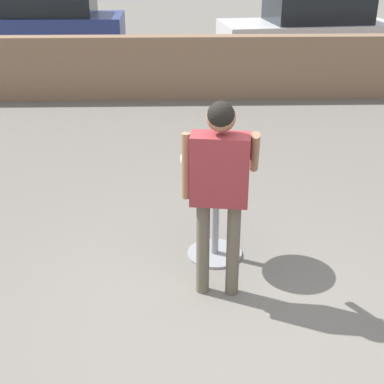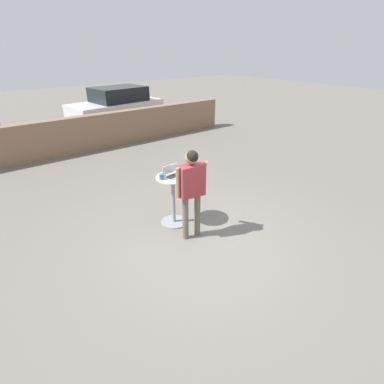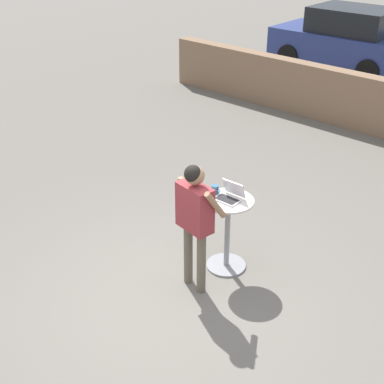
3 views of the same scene
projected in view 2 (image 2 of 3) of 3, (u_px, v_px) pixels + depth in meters
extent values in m
plane|color=slate|center=(203.00, 246.00, 5.33)|extent=(50.00, 50.00, 0.00)
cube|color=#84664C|center=(73.00, 135.00, 9.75)|extent=(12.17, 0.35, 1.16)
cylinder|color=gray|center=(174.00, 222.00, 6.04)|extent=(0.52, 0.52, 0.03)
cylinder|color=gray|center=(173.00, 200.00, 5.82)|extent=(0.07, 0.07, 0.95)
cylinder|color=beige|center=(173.00, 177.00, 5.61)|extent=(0.64, 0.64, 0.02)
cube|color=silver|center=(174.00, 177.00, 5.58)|extent=(0.32, 0.22, 0.02)
cube|color=black|center=(174.00, 176.00, 5.57)|extent=(0.28, 0.17, 0.00)
cube|color=silver|center=(169.00, 169.00, 5.62)|extent=(0.31, 0.09, 0.20)
cube|color=white|center=(169.00, 169.00, 5.62)|extent=(0.29, 0.07, 0.18)
cylinder|color=#336084|center=(162.00, 177.00, 5.46)|extent=(0.09, 0.09, 0.11)
torus|color=#336084|center=(165.00, 176.00, 5.50)|extent=(0.05, 0.01, 0.05)
cylinder|color=brown|center=(185.00, 218.00, 5.37)|extent=(0.11, 0.11, 0.85)
cylinder|color=brown|center=(197.00, 214.00, 5.48)|extent=(0.11, 0.11, 0.85)
cube|color=maroon|center=(191.00, 181.00, 5.11)|extent=(0.48, 0.29, 0.56)
sphere|color=#936B4C|center=(191.00, 158.00, 4.93)|extent=(0.22, 0.22, 0.22)
sphere|color=black|center=(192.00, 156.00, 4.90)|extent=(0.20, 0.20, 0.20)
cylinder|color=#936B4C|center=(178.00, 183.00, 4.99)|extent=(0.07, 0.07, 0.54)
cylinder|color=#936B4C|center=(202.00, 170.00, 5.24)|extent=(0.11, 0.32, 0.41)
cube|color=silver|center=(116.00, 111.00, 12.81)|extent=(4.00, 2.19, 0.78)
cube|color=black|center=(119.00, 94.00, 12.63)|extent=(2.27, 1.78, 0.58)
cylinder|color=black|center=(103.00, 127.00, 11.69)|extent=(0.69, 0.30, 0.67)
cylinder|color=black|center=(83.00, 121.00, 12.75)|extent=(0.69, 0.30, 0.67)
cylinder|color=black|center=(151.00, 118.00, 13.20)|extent=(0.69, 0.30, 0.67)
cylinder|color=black|center=(129.00, 113.00, 14.25)|extent=(0.69, 0.30, 0.67)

